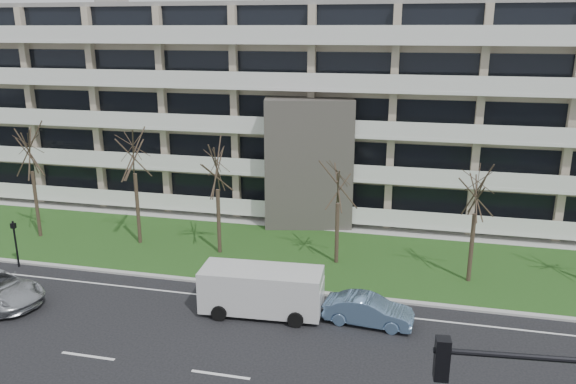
# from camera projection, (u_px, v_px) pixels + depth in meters

# --- Properties ---
(ground) EXTENTS (160.00, 160.00, 0.00)m
(ground) POSITION_uv_depth(u_px,v_px,m) (221.00, 375.00, 22.75)
(ground) COLOR black
(ground) RESTS_ON ground
(grass_verge) EXTENTS (90.00, 10.00, 0.06)m
(grass_verge) POSITION_uv_depth(u_px,v_px,m) (291.00, 254.00, 34.90)
(grass_verge) COLOR #254E1A
(grass_verge) RESTS_ON ground
(curb) EXTENTS (90.00, 0.35, 0.12)m
(curb) POSITION_uv_depth(u_px,v_px,m) (271.00, 288.00, 30.22)
(curb) COLOR #B2B2AD
(curb) RESTS_ON ground
(sidewalk) EXTENTS (90.00, 2.00, 0.08)m
(sidewalk) POSITION_uv_depth(u_px,v_px,m) (308.00, 225.00, 40.04)
(sidewalk) COLOR #B2B2AD
(sidewalk) RESTS_ON ground
(lane_edge_line) EXTENTS (90.00, 0.12, 0.01)m
(lane_edge_line) POSITION_uv_depth(u_px,v_px,m) (263.00, 302.00, 28.83)
(lane_edge_line) COLOR white
(lane_edge_line) RESTS_ON ground
(apartment_building) EXTENTS (60.50, 15.10, 18.75)m
(apartment_building) POSITION_uv_depth(u_px,v_px,m) (326.00, 106.00, 44.29)
(apartment_building) COLOR #B7A48E
(apartment_building) RESTS_ON ground
(blue_sedan) EXTENTS (4.31, 1.83, 1.38)m
(blue_sedan) POSITION_uv_depth(u_px,v_px,m) (368.00, 310.00, 26.52)
(blue_sedan) COLOR #6E93BF
(blue_sedan) RESTS_ON ground
(white_van) EXTENTS (6.05, 2.72, 2.30)m
(white_van) POSITION_uv_depth(u_px,v_px,m) (263.00, 287.00, 27.35)
(white_van) COLOR silver
(white_van) RESTS_ON ground
(pedestrian_signal) EXTENTS (0.27, 0.21, 2.85)m
(pedestrian_signal) POSITION_uv_depth(u_px,v_px,m) (15.00, 238.00, 32.57)
(pedestrian_signal) COLOR black
(pedestrian_signal) RESTS_ON ground
(tree_1) EXTENTS (4.05, 4.05, 8.09)m
(tree_1) POSITION_uv_depth(u_px,v_px,m) (29.00, 145.00, 36.07)
(tree_1) COLOR #382B21
(tree_1) RESTS_ON ground
(tree_2) EXTENTS (4.20, 4.20, 8.40)m
(tree_2) POSITION_uv_depth(u_px,v_px,m) (133.00, 145.00, 34.84)
(tree_2) COLOR #382B21
(tree_2) RESTS_ON ground
(tree_3) EXTENTS (3.68, 3.68, 7.36)m
(tree_3) POSITION_uv_depth(u_px,v_px,m) (217.00, 164.00, 33.50)
(tree_3) COLOR #382B21
(tree_3) RESTS_ON ground
(tree_4) EXTENTS (3.33, 3.33, 6.66)m
(tree_4) POSITION_uv_depth(u_px,v_px,m) (338.00, 180.00, 32.14)
(tree_4) COLOR #382B21
(tree_4) RESTS_ON ground
(tree_5) EXTENTS (3.53, 3.53, 7.06)m
(tree_5) POSITION_uv_depth(u_px,v_px,m) (477.00, 187.00, 29.60)
(tree_5) COLOR #382B21
(tree_5) RESTS_ON ground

